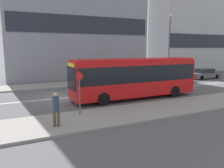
# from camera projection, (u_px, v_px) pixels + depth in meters

# --- Properties ---
(ground_plane) EXTENTS (120.00, 120.00, 0.00)m
(ground_plane) POSITION_uv_depth(u_px,v_px,m) (61.00, 98.00, 18.04)
(ground_plane) COLOR #4F4F51
(sidewalk_near) EXTENTS (44.00, 3.50, 0.13)m
(sidewalk_near) POSITION_uv_depth(u_px,v_px,m) (84.00, 120.00, 12.44)
(sidewalk_near) COLOR gray
(sidewalk_near) RESTS_ON ground_plane
(sidewalk_far) EXTENTS (44.00, 3.50, 0.13)m
(sidewalk_far) POSITION_uv_depth(u_px,v_px,m) (49.00, 86.00, 23.62)
(sidewalk_far) COLOR gray
(sidewalk_far) RESTS_ON ground_plane
(lane_centerline) EXTENTS (41.80, 0.16, 0.01)m
(lane_centerline) POSITION_uv_depth(u_px,v_px,m) (61.00, 98.00, 18.04)
(lane_centerline) COLOR silver
(lane_centerline) RESTS_ON ground_plane
(apartment_block_right_tower) EXTENTS (18.20, 5.59, 18.93)m
(apartment_block_right_tower) POSITION_uv_depth(u_px,v_px,m) (200.00, 17.00, 38.96)
(apartment_block_right_tower) COLOR #9EA3A8
(apartment_block_right_tower) RESTS_ON ground_plane
(city_bus) EXTENTS (10.53, 2.57, 3.25)m
(city_bus) POSITION_uv_depth(u_px,v_px,m) (134.00, 76.00, 17.84)
(city_bus) COLOR red
(city_bus) RESTS_ON ground_plane
(parked_car_0) EXTENTS (4.63, 1.80, 1.33)m
(parked_car_0) POSITION_uv_depth(u_px,v_px,m) (176.00, 76.00, 27.00)
(parked_car_0) COLOR maroon
(parked_car_0) RESTS_ON ground_plane
(parked_car_1) EXTENTS (4.41, 1.75, 1.37)m
(parked_car_1) POSITION_uv_depth(u_px,v_px,m) (204.00, 74.00, 29.30)
(parked_car_1) COLOR #4C5156
(parked_car_1) RESTS_ON ground_plane
(pedestrian_near_stop) EXTENTS (0.34, 0.34, 1.79)m
(pedestrian_near_stop) POSITION_uv_depth(u_px,v_px,m) (56.00, 107.00, 11.06)
(pedestrian_near_stop) COLOR #4C4233
(pedestrian_near_stop) RESTS_ON sidewalk_near
(bus_stop_sign) EXTENTS (0.44, 0.12, 2.60)m
(bus_stop_sign) POSITION_uv_depth(u_px,v_px,m) (79.00, 90.00, 12.99)
(bus_stop_sign) COLOR #4C4C51
(bus_stop_sign) RESTS_ON sidewalk_near
(street_lamp) EXTENTS (0.36, 0.36, 8.18)m
(street_lamp) POSITION_uv_depth(u_px,v_px,m) (169.00, 41.00, 28.12)
(street_lamp) COLOR #4C4C51
(street_lamp) RESTS_ON sidewalk_far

